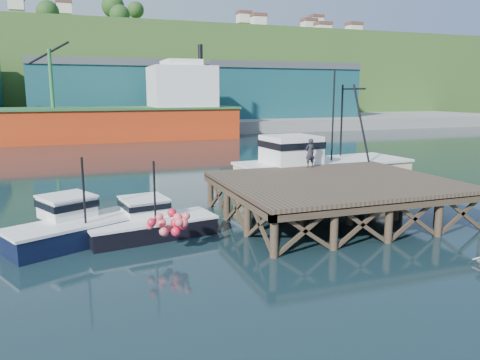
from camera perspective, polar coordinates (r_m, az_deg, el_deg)
name	(u,v)px	position (r m, az deg, el deg)	size (l,w,h in m)	color
ground	(240,227)	(24.06, 0.03, -5.73)	(300.00, 300.00, 0.00)	black
wharf	(337,183)	(25.78, 11.75, -0.41)	(12.00, 10.00, 2.62)	brown
far_quay	(115,123)	(92.23, -15.02, 6.72)	(160.00, 40.00, 2.00)	gray
warehouse_mid	(116,94)	(87.06, -14.90, 10.14)	(28.00, 16.00, 9.00)	#1A5656
warehouse_right	(271,93)	(94.61, 3.81, 10.49)	(30.00, 16.00, 9.00)	#1A5656
cargo_ship	(66,117)	(69.80, -20.48, 7.16)	(55.50, 10.00, 13.75)	red
hillside	(102,74)	(122.03, -16.52, 12.23)	(220.00, 50.00, 22.00)	#2D511E
boat_navy	(76,225)	(22.83, -19.33, -5.15)	(6.82, 4.91, 4.03)	black
boat_black	(150,222)	(22.85, -10.94, -5.04)	(6.33, 5.26, 3.74)	black
trawler	(321,167)	(32.90, 9.82, 1.60)	(12.61, 5.45, 8.22)	beige
dockworker	(310,153)	(29.60, 8.53, 3.27)	(0.67, 0.44, 1.83)	black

